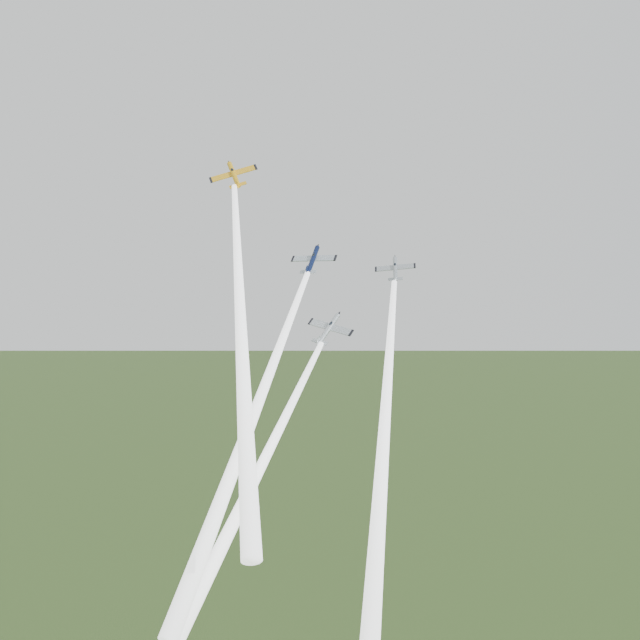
# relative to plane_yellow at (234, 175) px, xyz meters

# --- Properties ---
(plane_yellow) EXTENTS (11.19, 8.53, 9.09)m
(plane_yellow) POSITION_rel_plane_yellow_xyz_m (0.00, 0.00, 0.00)
(plane_yellow) COLOR yellow
(smoke_trail_yellow) EXTENTS (15.74, 49.64, 49.49)m
(smoke_trail_yellow) POSITION_rel_plane_yellow_xyz_m (7.00, -25.83, -26.06)
(smoke_trail_yellow) COLOR white
(plane_navy) EXTENTS (9.55, 8.54, 6.73)m
(plane_navy) POSITION_rel_plane_yellow_xyz_m (14.03, -1.36, -14.84)
(plane_navy) COLOR #0D173C
(smoke_trail_navy) EXTENTS (13.78, 46.16, 45.77)m
(smoke_trail_navy) POSITION_rel_plane_yellow_xyz_m (8.05, -25.48, -39.04)
(smoke_trail_navy) COLOR white
(plane_silver_right) EXTENTS (7.43, 6.01, 6.31)m
(plane_silver_right) POSITION_rel_plane_yellow_xyz_m (28.04, 1.33, -16.36)
(plane_silver_right) COLOR #A2A9AF
(smoke_trail_silver_right) EXTENTS (3.94, 46.72, 45.53)m
(smoke_trail_silver_right) POSITION_rel_plane_yellow_xyz_m (27.32, -23.38, -40.44)
(smoke_trail_silver_right) COLOR white
(plane_silver_low) EXTENTS (11.20, 9.20, 8.33)m
(plane_silver_low) POSITION_rel_plane_yellow_xyz_m (17.25, -5.53, -26.37)
(plane_silver_low) COLOR #AAB2B8
(smoke_trail_silver_low) EXTENTS (19.58, 39.80, 41.39)m
(smoke_trail_silver_low) POSITION_rel_plane_yellow_xyz_m (8.06, -26.18, -48.38)
(smoke_trail_silver_low) COLOR white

